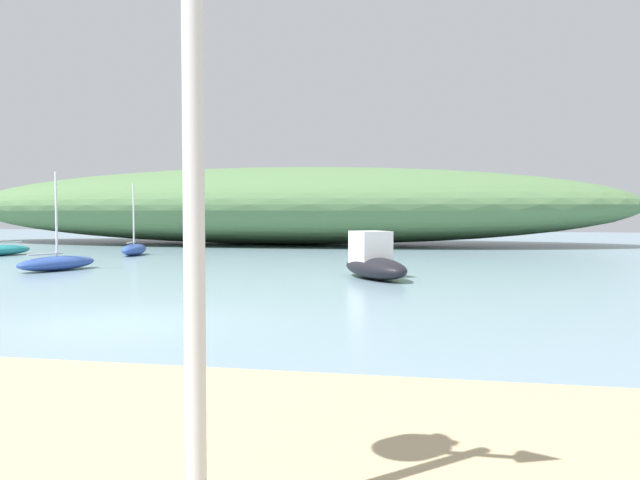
{
  "coord_description": "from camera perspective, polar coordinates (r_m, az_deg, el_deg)",
  "views": [
    {
      "loc": [
        5.99,
        -10.53,
        2.01
      ],
      "look_at": [
        3.42,
        2.45,
        1.45
      ],
      "focal_mm": 35.93,
      "sensor_mm": 36.0,
      "label": 1
    }
  ],
  "objects": [
    {
      "name": "ground_plane",
      "position": [
        12.28,
        -18.33,
        -7.1
      ],
      "size": [
        120.0,
        120.0,
        0.0
      ],
      "primitive_type": "plane",
      "color": "#7A99A8"
    },
    {
      "name": "distant_hill",
      "position": [
        41.81,
        -3.66,
        3.05
      ],
      "size": [
        44.51,
        13.58,
        4.94
      ],
      "primitive_type": "ellipsoid",
      "color": "#517547",
      "rests_on": "ground"
    },
    {
      "name": "sailboat_outer_mooring",
      "position": [
        24.14,
        -22.37,
        -1.88
      ],
      "size": [
        1.97,
        3.28,
        3.44
      ],
      "color": "#2D4C9E",
      "rests_on": "ground"
    },
    {
      "name": "motorboat_mid_channel",
      "position": [
        19.64,
        4.81,
        -1.94
      ],
      "size": [
        2.85,
        3.53,
        1.45
      ],
      "color": "black",
      "rests_on": "ground"
    },
    {
      "name": "sailboat_east_reach",
      "position": [
        31.53,
        -16.23,
        -0.78
      ],
      "size": [
        1.24,
        2.66,
        3.4
      ],
      "color": "#2D4C9E",
      "rests_on": "ground"
    }
  ]
}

